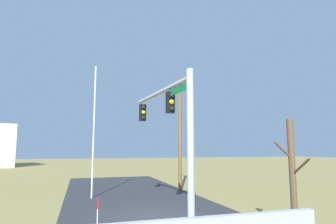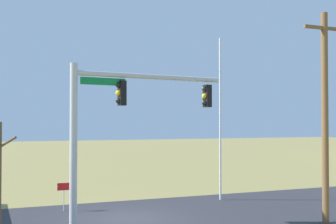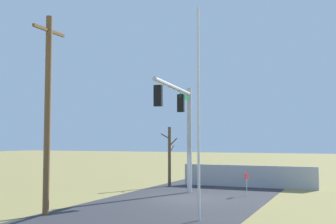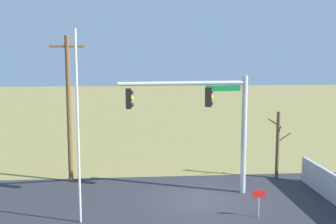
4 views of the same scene
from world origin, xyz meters
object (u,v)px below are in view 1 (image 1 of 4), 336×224
object	(u,v)px
signal_mast	(172,119)
flagpole	(94,130)
utility_pole	(180,131)
open_sign	(98,208)
bare_tree	(293,179)

from	to	relation	value
signal_mast	flagpole	world-z (taller)	flagpole
flagpole	utility_pole	bearing A→B (deg)	101.73
signal_mast	utility_pole	distance (m)	7.97
signal_mast	open_sign	distance (m)	4.84
flagpole	open_sign	world-z (taller)	flagpole
open_sign	utility_pole	bearing A→B (deg)	145.43
signal_mast	bare_tree	distance (m)	5.54
bare_tree	signal_mast	bearing A→B (deg)	-149.84
signal_mast	open_sign	bearing A→B (deg)	-63.83
flagpole	bare_tree	bearing A→B (deg)	28.06
utility_pole	open_sign	xyz separation A→B (m)	(8.94, -6.16, -3.31)
flagpole	signal_mast	bearing A→B (deg)	26.50
utility_pole	open_sign	bearing A→B (deg)	-34.57
signal_mast	flagpole	xyz separation A→B (m)	(-6.13, -3.06, -0.17)
flagpole	utility_pole	world-z (taller)	utility_pole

